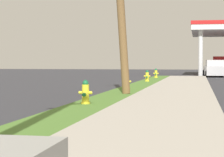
# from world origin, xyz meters

# --- Properties ---
(fire_hydrant_second) EXTENTS (0.42, 0.38, 0.74)m
(fire_hydrant_second) POSITION_xyz_m (0.53, 11.59, 0.45)
(fire_hydrant_second) COLOR yellow
(fire_hydrant_second) RESTS_ON grass_verge
(fire_hydrant_third) EXTENTS (0.42, 0.37, 0.74)m
(fire_hydrant_third) POSITION_xyz_m (0.57, 19.53, 0.45)
(fire_hydrant_third) COLOR yellow
(fire_hydrant_third) RESTS_ON grass_verge
(fire_hydrant_fourth) EXTENTS (0.42, 0.37, 0.74)m
(fire_hydrant_fourth) POSITION_xyz_m (0.64, 27.72, 0.45)
(fire_hydrant_fourth) COLOR yellow
(fire_hydrant_fourth) RESTS_ON grass_verge
(fire_hydrant_fifth) EXTENTS (0.42, 0.38, 0.74)m
(fire_hydrant_fifth) POSITION_xyz_m (0.57, 34.69, 0.45)
(fire_hydrant_fifth) COLOR yellow
(fire_hydrant_fifth) RESTS_ON grass_verge
(car_tan_by_near_pump) EXTENTS (1.99, 4.52, 1.57)m
(car_tan_by_near_pump) POSITION_xyz_m (5.69, 51.88, 0.72)
(car_tan_by_near_pump) COLOR tan
(car_tan_by_near_pump) RESTS_ON ground
(car_silver_by_far_pump) EXTENTS (2.14, 4.59, 1.57)m
(car_silver_by_far_pump) POSITION_xyz_m (5.47, 41.38, 0.72)
(car_silver_by_far_pump) COLOR #BCBCC1
(car_silver_by_far_pump) RESTS_ON ground
(truck_red_at_forecourt) EXTENTS (2.22, 5.44, 1.97)m
(truck_red_at_forecourt) POSITION_xyz_m (6.42, 48.39, 0.91)
(truck_red_at_forecourt) COLOR red
(truck_red_at_forecourt) RESTS_ON ground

